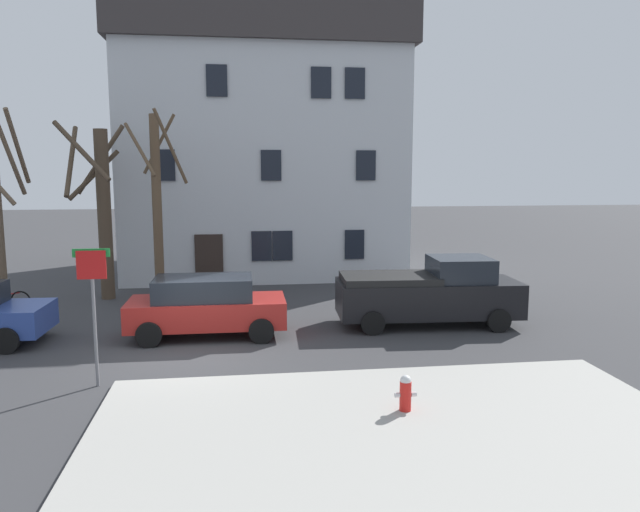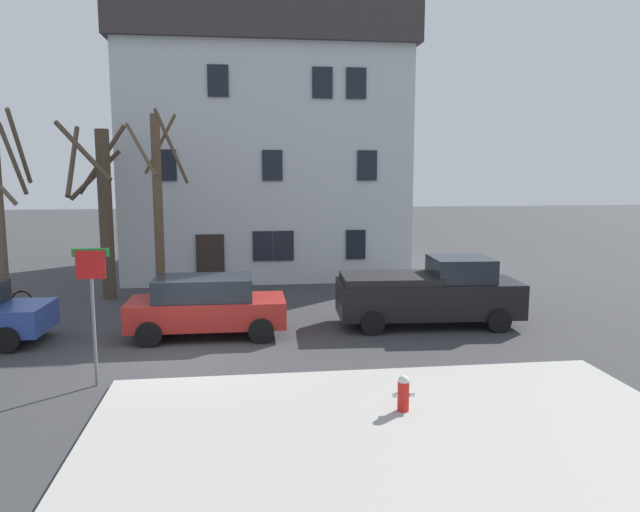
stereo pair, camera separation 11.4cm
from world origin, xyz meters
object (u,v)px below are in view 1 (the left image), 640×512
tree_bare_far (157,203)px  building_main (262,140)px  bicycle_leaning (5,301)px  street_sign_pole (93,291)px  tree_bare_mid (101,205)px  car_red_wagon (206,305)px  fire_hydrant (405,392)px  pickup_truck_black (430,293)px

tree_bare_far → building_main: bearing=62.4°
tree_bare_far → bicycle_leaning: size_ratio=3.82×
street_sign_pole → tree_bare_mid: bearing=100.7°
tree_bare_far → car_red_wagon: (1.79, -4.39, -2.62)m
street_sign_pole → bicycle_leaning: 8.97m
fire_hydrant → street_sign_pole: bearing=158.1°
fire_hydrant → street_sign_pole: (-6.11, 2.46, 1.60)m
tree_bare_mid → street_sign_pole: bearing=-79.3°
pickup_truck_black → bicycle_leaning: 13.71m
tree_bare_mid → fire_hydrant: bearing=-56.2°
tree_bare_mid → pickup_truck_black: 11.92m
street_sign_pole → fire_hydrant: bearing=-21.9°
tree_bare_mid → fire_hydrant: size_ratio=9.13×
bicycle_leaning → car_red_wagon: bearing=-29.9°
tree_bare_far → fire_hydrant: 12.39m
car_red_wagon → pickup_truck_black: 6.57m
tree_bare_mid → tree_bare_far: bearing=-29.5°
tree_bare_mid → car_red_wagon: size_ratio=1.45×
building_main → tree_bare_mid: (-5.99, -6.25, -2.63)m
bicycle_leaning → pickup_truck_black: bearing=-14.8°
bicycle_leaning → fire_hydrant: bearing=-43.2°
fire_hydrant → bicycle_leaning: bearing=136.8°
building_main → pickup_truck_black: bearing=-68.8°
building_main → tree_bare_mid: building_main is taller
building_main → street_sign_pole: size_ratio=4.12×
building_main → bicycle_leaning: building_main is taller
building_main → car_red_wagon: (-2.10, -11.83, -5.13)m
tree_bare_mid → car_red_wagon: bearing=-55.1°
building_main → car_red_wagon: bearing=-100.1°
car_red_wagon → fire_hydrant: car_red_wagon is taller
tree_bare_mid → fire_hydrant: tree_bare_mid is taller
tree_bare_far → bicycle_leaning: bearing=-173.6°
building_main → bicycle_leaning: (-8.79, -7.98, -5.64)m
building_main → tree_bare_mid: 9.05m
tree_bare_far → pickup_truck_black: 9.60m
fire_hydrant → street_sign_pole: street_sign_pole is taller
pickup_truck_black → car_red_wagon: bearing=-176.9°
building_main → tree_bare_far: building_main is taller
fire_hydrant → bicycle_leaning: size_ratio=0.40×
pickup_truck_black → street_sign_pole: street_sign_pole is taller
pickup_truck_black → fire_hydrant: 7.02m
building_main → tree_bare_far: size_ratio=1.87×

